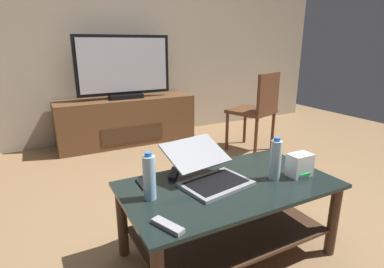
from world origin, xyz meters
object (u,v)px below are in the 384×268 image
object	(u,v)px
laptop	(208,171)
soundbar_remote	(174,173)
water_bottle_near	(276,160)
tv_remote	(168,226)
dining_chair	(258,107)
water_bottle_far	(149,177)
router_box	(300,165)
television	(124,68)
coffee_table	(228,206)
cell_phone	(145,184)
media_cabinet	(127,121)

from	to	relation	value
laptop	soundbar_remote	xyz separation A→B (m)	(-0.14, 0.16, -0.05)
water_bottle_near	tv_remote	distance (m)	0.76
dining_chair	water_bottle_far	distance (m)	2.18
router_box	soundbar_remote	bearing A→B (deg)	151.65
television	coffee_table	bearing A→B (deg)	-92.17
television	water_bottle_far	distance (m)	2.38
dining_chair	router_box	bearing A→B (deg)	-121.26
cell_phone	soundbar_remote	size ratio (longest dim) A/B	0.88
dining_chair	tv_remote	world-z (taller)	dining_chair
dining_chair	tv_remote	xyz separation A→B (m)	(-1.77, -1.58, -0.05)
soundbar_remote	dining_chair	bearing A→B (deg)	68.12
media_cabinet	laptop	bearing A→B (deg)	-94.51
tv_remote	television	bearing A→B (deg)	55.73
dining_chair	water_bottle_near	size ratio (longest dim) A/B	3.65
coffee_table	media_cabinet	size ratio (longest dim) A/B	0.71
coffee_table	laptop	world-z (taller)	laptop
soundbar_remote	router_box	bearing A→B (deg)	4.06
media_cabinet	cell_phone	xyz separation A→B (m)	(-0.51, -2.15, 0.18)
television	soundbar_remote	size ratio (longest dim) A/B	6.99
router_box	soundbar_remote	size ratio (longest dim) A/B	0.86
coffee_table	media_cabinet	distance (m)	2.36
router_box	cell_phone	world-z (taller)	router_box
laptop	water_bottle_far	bearing A→B (deg)	-173.10
television	laptop	xyz separation A→B (m)	(-0.18, -2.25, -0.40)
cell_phone	television	bearing A→B (deg)	77.00
water_bottle_far	soundbar_remote	size ratio (longest dim) A/B	1.54
coffee_table	water_bottle_far	xyz separation A→B (m)	(-0.45, 0.04, 0.26)
tv_remote	soundbar_remote	distance (m)	0.54
dining_chair	router_box	world-z (taller)	dining_chair
water_bottle_far	soundbar_remote	bearing A→B (deg)	42.62
water_bottle_far	water_bottle_near	bearing A→B (deg)	-8.89
television	laptop	distance (m)	2.29
television	water_bottle_near	size ratio (longest dim) A/B	4.52
coffee_table	television	bearing A→B (deg)	87.83
dining_chair	laptop	xyz separation A→B (m)	(-1.39, -1.26, 0.00)
dining_chair	laptop	world-z (taller)	dining_chair
water_bottle_near	cell_phone	distance (m)	0.74
coffee_table	soundbar_remote	xyz separation A→B (m)	(-0.23, 0.25, 0.15)
water_bottle_near	soundbar_remote	bearing A→B (deg)	147.12
coffee_table	soundbar_remote	world-z (taller)	soundbar_remote
media_cabinet	router_box	bearing A→B (deg)	-82.28
cell_phone	tv_remote	size ratio (longest dim) A/B	0.88
dining_chair	cell_phone	size ratio (longest dim) A/B	6.45
television	dining_chair	xyz separation A→B (m)	(1.21, -0.99, -0.40)
media_cabinet	router_box	size ratio (longest dim) A/B	12.03
laptop	tv_remote	distance (m)	0.50
coffee_table	water_bottle_near	bearing A→B (deg)	-14.56
water_bottle_near	dining_chair	bearing A→B (deg)	53.72
coffee_table	router_box	distance (m)	0.48
soundbar_remote	water_bottle_near	bearing A→B (deg)	-0.47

